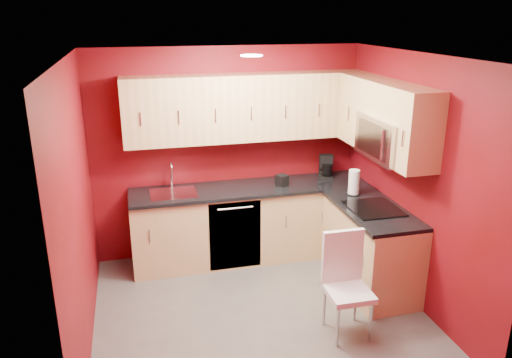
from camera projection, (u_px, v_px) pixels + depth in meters
name	position (u px, v px, depth m)	size (l,w,h in m)	color
floor	(259.00, 312.00, 5.00)	(3.20, 3.20, 0.00)	#54514E
ceiling	(260.00, 57.00, 4.20)	(3.20, 3.20, 0.00)	white
wall_back	(228.00, 153.00, 5.98)	(3.20, 3.20, 0.00)	maroon
wall_front	(318.00, 274.00, 3.22)	(3.20, 3.20, 0.00)	maroon
wall_left	(78.00, 212.00, 4.23)	(3.00, 3.00, 0.00)	maroon
wall_right	(415.00, 182.00, 4.98)	(3.00, 3.00, 0.00)	maroon
base_cabinets_back	(250.00, 223.00, 6.01)	(2.80, 0.60, 0.87)	tan
base_cabinets_right	(370.00, 248.00, 5.40)	(0.60, 1.30, 0.87)	tan
countertop_back	(251.00, 188.00, 5.85)	(2.80, 0.63, 0.04)	black
countertop_right	(372.00, 209.00, 5.23)	(0.63, 1.27, 0.04)	black
upper_cabinets_back	(247.00, 107.00, 5.68)	(2.80, 0.35, 0.75)	tan
upper_cabinets_right	(383.00, 111.00, 5.14)	(0.35, 1.55, 0.75)	tan
microwave	(390.00, 138.00, 4.98)	(0.42, 0.76, 0.42)	silver
cooktop	(373.00, 208.00, 5.19)	(0.50, 0.55, 0.01)	black
sink	(173.00, 190.00, 5.64)	(0.52, 0.42, 0.35)	silver
dishwasher_front	(235.00, 236.00, 5.69)	(0.60, 0.02, 0.82)	black
downlight	(252.00, 56.00, 4.48)	(0.20, 0.20, 0.01)	white
coffee_maker	(326.00, 167.00, 6.14)	(0.16, 0.22, 0.27)	black
napkin_holder	(282.00, 180.00, 5.87)	(0.12, 0.12, 0.13)	black
paper_towel	(354.00, 182.00, 5.56)	(0.16, 0.16, 0.28)	silver
dining_chair	(349.00, 287.00, 4.53)	(0.39, 0.41, 0.97)	white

